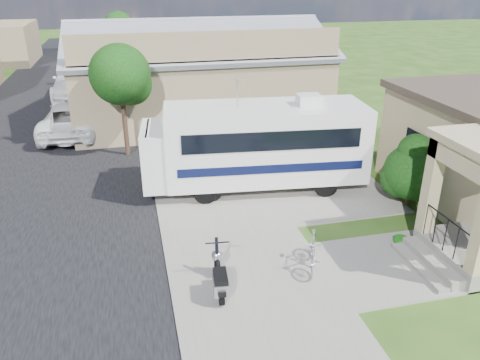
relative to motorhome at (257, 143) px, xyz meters
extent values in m
plane|color=#1F4111|center=(-0.60, -4.58, -1.67)|extent=(120.00, 120.00, 0.00)
cube|color=black|center=(-8.10, 5.42, -1.66)|extent=(9.00, 80.00, 0.02)
cube|color=slate|center=(-1.60, 5.42, -1.64)|extent=(4.00, 80.00, 0.06)
cube|color=slate|center=(0.90, -0.08, -1.64)|extent=(7.00, 6.00, 0.05)
cube|color=slate|center=(2.40, -5.58, -1.64)|extent=(4.00, 3.00, 0.05)
cube|color=black|center=(4.88, -1.88, 0.03)|extent=(0.04, 1.10, 1.20)
cube|color=slate|center=(4.10, -5.88, -1.42)|extent=(1.60, 2.40, 0.50)
cube|color=slate|center=(3.10, -5.88, -1.51)|extent=(0.40, 2.16, 0.32)
cube|color=slate|center=(2.75, -5.88, -1.59)|extent=(0.35, 2.16, 0.16)
cube|color=tan|center=(3.47, -4.86, 0.18)|extent=(0.35, 0.35, 2.70)
cube|color=tan|center=(3.47, -5.88, 1.28)|extent=(0.35, 2.40, 0.50)
cylinder|color=black|center=(3.35, -5.88, -0.27)|extent=(0.04, 1.70, 0.04)
cube|color=#887055|center=(-0.60, 9.42, 0.13)|extent=(12.00, 8.00, 3.60)
cube|color=slate|center=(-0.60, 7.42, 2.48)|extent=(12.50, 4.40, 1.78)
cube|color=slate|center=(-0.60, 11.42, 2.48)|extent=(12.50, 4.40, 1.78)
cube|color=slate|center=(-0.60, 9.42, 3.18)|extent=(12.50, 0.50, 0.22)
cube|color=#887055|center=(-0.60, 5.52, 2.48)|extent=(11.76, 0.20, 1.30)
cylinder|color=black|center=(-4.40, 4.42, -0.09)|extent=(0.20, 0.20, 3.15)
sphere|color=black|center=(-4.40, 4.42, 1.71)|extent=(2.40, 2.40, 2.40)
sphere|color=black|center=(-4.00, 4.62, 1.26)|extent=(1.68, 1.68, 1.68)
cylinder|color=black|center=(-4.40, 14.42, -0.02)|extent=(0.20, 0.20, 3.29)
sphere|color=black|center=(-4.40, 14.42, 1.86)|extent=(2.40, 2.40, 2.40)
sphere|color=black|center=(-4.00, 14.62, 1.39)|extent=(1.68, 1.68, 1.68)
cylinder|color=black|center=(-4.40, 23.42, -0.16)|extent=(0.20, 0.20, 3.01)
sphere|color=black|center=(-4.40, 23.42, 1.56)|extent=(2.40, 2.40, 2.40)
sphere|color=black|center=(-4.00, 23.62, 1.13)|extent=(1.68, 1.68, 1.68)
cube|color=silver|center=(0.29, -0.03, 0.03)|extent=(7.01, 3.10, 2.53)
cube|color=silver|center=(-3.48, 0.35, -0.26)|extent=(1.01, 2.37, 1.94)
cube|color=black|center=(-3.66, 0.37, 0.28)|extent=(0.27, 2.06, 0.87)
cube|color=black|center=(0.16, -1.25, 0.49)|extent=(5.75, 0.61, 0.63)
cube|color=black|center=(0.41, 1.19, 0.49)|extent=(5.75, 0.61, 0.63)
cube|color=black|center=(0.16, -1.25, -0.47)|extent=(6.09, 0.64, 0.29)
cube|color=black|center=(0.41, 1.19, -0.47)|extent=(6.09, 0.64, 0.29)
cube|color=silver|center=(1.74, -0.18, 1.47)|extent=(0.84, 0.76, 0.34)
cylinder|color=#9D9DA4|center=(-0.68, 0.07, 1.78)|extent=(0.04, 0.04, 0.97)
cylinder|color=black|center=(-1.98, -0.87, -1.23)|extent=(0.80, 0.35, 0.78)
cylinder|color=black|center=(-1.77, 1.25, -1.23)|extent=(0.80, 0.35, 0.78)
cylinder|color=black|center=(2.07, -1.28, -1.23)|extent=(0.80, 0.35, 0.78)
cylinder|color=black|center=(2.29, 0.84, -1.23)|extent=(0.80, 0.35, 0.78)
cylinder|color=black|center=(4.48, -2.50, -1.31)|extent=(0.15, 0.15, 0.73)
sphere|color=black|center=(4.48, -2.50, -0.49)|extent=(1.81, 1.81, 1.81)
sphere|color=black|center=(4.84, -2.23, -0.13)|extent=(1.45, 1.45, 1.45)
sphere|color=black|center=(4.20, -2.32, -0.76)|extent=(1.27, 1.27, 1.27)
sphere|color=black|center=(4.66, -2.77, -0.85)|extent=(1.09, 1.09, 1.09)
sphere|color=black|center=(4.48, -2.50, 0.24)|extent=(1.09, 1.09, 1.09)
cylinder|color=black|center=(-2.50, -6.09, -1.38)|extent=(0.17, 0.46, 0.45)
cylinder|color=black|center=(-2.38, -4.96, -1.38)|extent=(0.17, 0.46, 0.45)
cube|color=#9D9DA4|center=(-2.45, -5.57, -1.32)|extent=(0.37, 0.60, 0.08)
cube|color=#9D9DA4|center=(-2.49, -5.98, -1.18)|extent=(0.41, 0.60, 0.31)
cube|color=black|center=(-2.49, -5.93, -0.97)|extent=(0.37, 0.65, 0.12)
cube|color=black|center=(-2.52, -6.24, -1.20)|extent=(0.21, 0.22, 0.10)
cylinder|color=black|center=(-2.39, -5.03, -0.97)|extent=(0.12, 0.36, 0.86)
sphere|color=#9D9DA4|center=(-2.38, -4.96, -1.04)|extent=(0.29, 0.29, 0.29)
sphere|color=black|center=(-2.37, -4.88, -1.04)|extent=(0.12, 0.12, 0.12)
cylinder|color=black|center=(-2.40, -5.11, -0.58)|extent=(0.57, 0.10, 0.04)
cube|color=black|center=(-2.38, -4.96, -1.26)|extent=(0.17, 0.30, 0.06)
imported|color=#9D9DA4|center=(0.06, -5.19, -1.20)|extent=(0.98, 1.61, 0.93)
imported|color=white|center=(-6.79, 7.91, -0.90)|extent=(2.93, 5.69, 1.53)
imported|color=white|center=(-7.12, 15.68, -0.70)|extent=(2.78, 6.68, 1.93)
cylinder|color=#166113|center=(2.96, -4.63, -1.58)|extent=(0.39, 0.39, 0.17)
camera|label=1|loc=(-4.12, -14.64, 5.37)|focal=35.00mm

